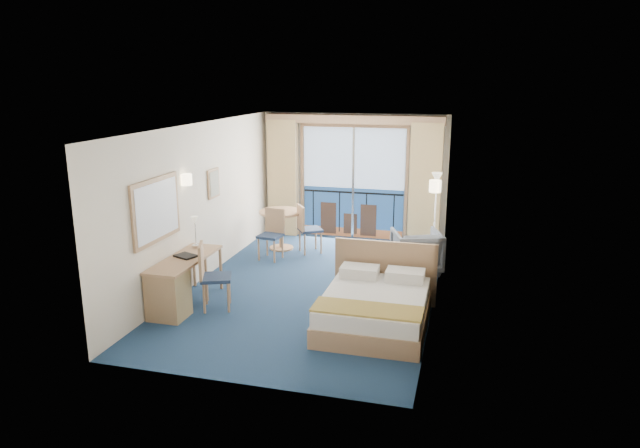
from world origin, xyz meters
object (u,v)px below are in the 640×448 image
(desk, at_px, (172,288))
(table_chair_b, at_px, (272,231))
(bed, at_px, (375,306))
(table_chair_a, at_px, (306,226))
(floor_lamp, at_px, (436,193))
(nightstand, at_px, (421,281))
(round_table, at_px, (281,220))
(desk_chair, at_px, (210,272))
(armchair, at_px, (417,251))

(desk, xyz_separation_m, table_chair_b, (0.52, 2.97, 0.14))
(bed, xyz_separation_m, table_chair_a, (-1.92, 3.07, 0.27))
(floor_lamp, height_order, table_chair_b, floor_lamp)
(bed, xyz_separation_m, desk, (-2.97, -0.41, 0.13))
(nightstand, xyz_separation_m, round_table, (-3.02, 1.92, 0.35))
(desk_chair, relative_size, table_chair_a, 1.05)
(table_chair_b, bearing_deg, nightstand, -14.70)
(desk_chair, bearing_deg, table_chair_a, -32.43)
(desk_chair, bearing_deg, armchair, -69.78)
(bed, bearing_deg, round_table, 127.89)
(desk, height_order, desk_chair, desk_chair)
(floor_lamp, relative_size, round_table, 1.87)
(bed, xyz_separation_m, floor_lamp, (0.57, 3.53, 0.98))
(round_table, distance_m, table_chair_a, 0.59)
(armchair, height_order, table_chair_b, table_chair_b)
(desk, bearing_deg, floor_lamp, 48.02)
(bed, distance_m, armchair, 2.52)
(table_chair_a, relative_size, table_chair_b, 1.01)
(armchair, xyz_separation_m, table_chair_a, (-2.25, 0.58, 0.17))
(armchair, height_order, desk_chair, desk_chair)
(desk, bearing_deg, table_chair_a, 73.17)
(floor_lamp, relative_size, desk, 1.04)
(nightstand, relative_size, floor_lamp, 0.31)
(desk_chair, height_order, table_chair_b, desk_chair)
(armchair, height_order, table_chair_a, table_chair_a)
(bed, distance_m, floor_lamp, 3.70)
(bed, relative_size, floor_lamp, 1.14)
(floor_lamp, distance_m, round_table, 3.15)
(floor_lamp, bearing_deg, table_chair_a, -169.60)
(floor_lamp, bearing_deg, desk, -131.98)
(floor_lamp, height_order, desk_chair, floor_lamp)
(table_chair_a, distance_m, table_chair_b, 0.74)
(bed, height_order, armchair, bed)
(nightstand, xyz_separation_m, armchair, (-0.19, 1.21, 0.12))
(desk, distance_m, desk_chair, 0.60)
(round_table, bearing_deg, desk_chair, -90.51)
(desk_chair, xyz_separation_m, table_chair_a, (0.60, 3.13, -0.03))
(desk_chair, distance_m, table_chair_a, 3.18)
(nightstand, distance_m, floor_lamp, 2.46)
(nightstand, distance_m, table_chair_b, 3.26)
(bed, height_order, nightstand, bed)
(bed, relative_size, round_table, 2.12)
(round_table, bearing_deg, desk, -97.57)
(floor_lamp, bearing_deg, armchair, -102.91)
(armchair, bearing_deg, round_table, -33.73)
(desk, relative_size, desk_chair, 1.54)
(desk, bearing_deg, round_table, 82.43)
(bed, bearing_deg, desk, -172.18)
(round_table, relative_size, table_chair_a, 0.91)
(armchair, xyz_separation_m, floor_lamp, (0.24, 1.04, 0.88))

